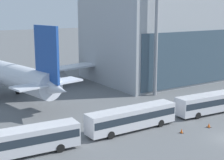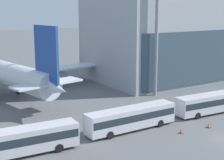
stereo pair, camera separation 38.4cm
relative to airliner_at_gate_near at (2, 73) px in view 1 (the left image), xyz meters
name	(u,v)px [view 1 (the left image)]	position (x,y,z in m)	size (l,w,h in m)	color
airliner_at_gate_near	(2,73)	(0.00, 0.00, 0.00)	(42.27, 41.42, 13.46)	silver
airliner_at_gate_far	(202,45)	(59.06, 6.55, 0.97)	(36.49, 39.73, 15.77)	silver
shuttle_bus_0	(21,140)	(-5.53, -27.19, -2.58)	(13.27, 3.48, 3.05)	silver
shuttle_bus_1	(132,117)	(9.46, -27.17, -2.58)	(13.13, 2.68, 3.05)	silver
shuttle_bus_2	(213,101)	(24.46, -27.82, -2.58)	(13.27, 3.49, 3.05)	silver
traffic_cone_0	(182,131)	(14.22, -31.65, -4.09)	(0.48, 0.48, 0.61)	black
traffic_cone_1	(209,125)	(18.89, -32.08, -4.10)	(0.55, 0.55, 0.59)	black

